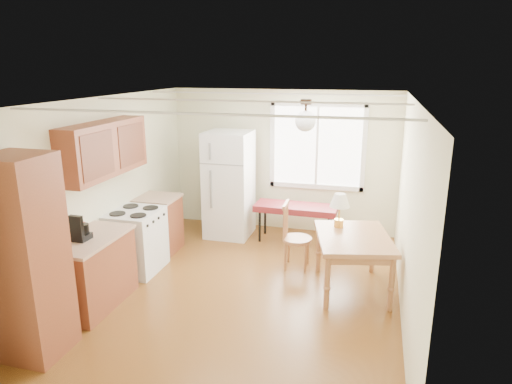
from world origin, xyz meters
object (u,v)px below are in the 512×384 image
(dining_table, at_px, (353,243))
(chair, at_px, (291,231))
(bench, at_px, (296,209))
(refrigerator, at_px, (229,184))

(dining_table, relative_size, chair, 1.42)
(dining_table, height_order, chair, chair)
(bench, xyz_separation_m, chair, (0.11, -1.04, -0.01))
(bench, relative_size, chair, 1.42)
(bench, xyz_separation_m, dining_table, (1.03, -1.54, 0.09))
(refrigerator, bearing_deg, dining_table, -35.12)
(dining_table, xyz_separation_m, chair, (-0.91, 0.49, -0.10))
(chair, bearing_deg, dining_table, -29.57)
(bench, bearing_deg, refrigerator, -179.11)
(dining_table, bearing_deg, chair, 139.02)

